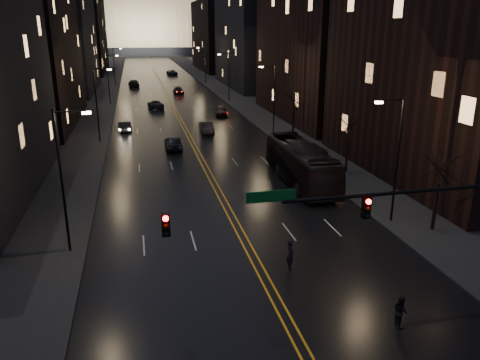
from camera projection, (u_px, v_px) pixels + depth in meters
ground at (288, 323)px, 22.17m from camera, size 900.00×900.00×0.00m
road at (156, 74)px, 142.86m from camera, size 20.00×320.00×0.02m
sidewalk_left at (108, 75)px, 139.96m from camera, size 8.00×320.00×0.16m
sidewalk_right at (201, 73)px, 145.71m from camera, size 8.00×320.00×0.16m
center_line at (156, 74)px, 142.85m from camera, size 0.62×320.00×0.01m
building_left_mid at (21, 23)px, 63.65m from camera, size 12.00×30.00×28.00m
building_left_far at (63, 44)px, 100.17m from camera, size 12.00×34.00×20.00m
building_left_dist at (83, 33)px, 144.12m from camera, size 12.00×40.00×24.00m
building_right_near at (449, 44)px, 41.33m from camera, size 12.00×26.00×24.00m
building_right_mid at (253, 30)px, 107.87m from camera, size 12.00×34.00×26.00m
building_right_dist at (217, 36)px, 153.05m from camera, size 12.00×40.00×22.00m
capitol at (143, 21)px, 248.96m from camera, size 90.00×50.00×58.50m
traffic_signal at (413, 213)px, 21.80m from camera, size 17.29×0.45×7.00m
streetlamp_right_near at (396, 154)px, 32.10m from camera, size 2.13×0.25×9.00m
streetlamp_left_near at (64, 175)px, 27.66m from camera, size 2.13×0.25×9.00m
streetlamp_right_mid at (273, 96)px, 59.95m from camera, size 2.13×0.25×9.00m
streetlamp_left_mid at (98, 101)px, 55.51m from camera, size 2.13×0.25×9.00m
streetlamp_right_far at (228, 74)px, 87.80m from camera, size 2.13×0.25×9.00m
streetlamp_left_far at (109, 77)px, 83.36m from camera, size 2.13×0.25×9.00m
streetlamp_right_dist at (205, 63)px, 115.66m from camera, size 2.13×0.25×9.00m
streetlamp_left_dist at (115, 64)px, 111.21m from camera, size 2.13×0.25×9.00m
tree_right_near at (441, 168)px, 30.86m from camera, size 2.40×2.40×6.65m
tree_right_mid at (349, 127)px, 43.86m from camera, size 2.40×2.40×6.65m
tree_right_far at (294, 102)px, 58.72m from camera, size 2.40×2.40×6.65m
bus at (301, 163)px, 41.90m from camera, size 3.18×12.94×3.59m
oncoming_car_a at (173, 142)px, 53.82m from camera, size 1.92×4.72×1.61m
oncoming_car_b at (125, 127)px, 63.02m from camera, size 1.96×4.38×1.40m
oncoming_car_c at (156, 104)px, 81.30m from camera, size 2.79×5.28×1.41m
oncoming_car_d at (134, 83)px, 111.32m from camera, size 2.76×5.85×1.65m
receding_car_a at (207, 128)px, 61.74m from camera, size 1.87×4.76×1.54m
receding_car_b at (221, 111)px, 74.34m from camera, size 2.43×4.96×1.63m
receding_car_c at (178, 91)px, 98.88m from camera, size 2.03×4.86×1.40m
receding_car_d at (172, 73)px, 138.60m from camera, size 3.14×5.82×1.55m
pedestrian_a at (290, 255)px, 26.88m from camera, size 0.47×0.69×1.84m
pedestrian_b at (400, 311)px, 21.78m from camera, size 0.45×0.77×1.55m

